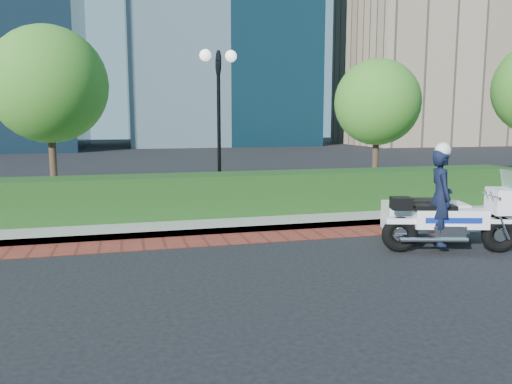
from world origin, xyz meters
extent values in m
plane|color=black|center=(0.00, 0.00, 0.00)|extent=(120.00, 120.00, 0.00)
cube|color=maroon|center=(0.00, 1.50, 0.01)|extent=(60.00, 1.00, 0.01)
cube|color=gray|center=(0.00, 6.00, 0.07)|extent=(60.00, 8.00, 0.15)
cube|color=#113315|center=(0.00, 3.60, 0.65)|extent=(18.00, 1.20, 1.00)
cylinder|color=black|center=(1.00, 5.20, 0.30)|extent=(0.30, 0.30, 0.30)
cylinder|color=black|center=(1.00, 5.20, 2.15)|extent=(0.10, 0.10, 3.70)
cylinder|color=black|center=(1.00, 5.20, 4.00)|extent=(0.04, 0.70, 0.70)
sphere|color=white|center=(0.65, 5.20, 4.20)|extent=(0.32, 0.32, 0.32)
sphere|color=white|center=(1.35, 5.20, 4.20)|extent=(0.32, 0.32, 0.32)
cylinder|color=#332319|center=(-3.50, 6.50, 1.23)|extent=(0.20, 0.20, 2.17)
sphere|color=#2E6D1B|center=(-3.50, 6.50, 3.44)|extent=(3.20, 3.20, 3.20)
cylinder|color=#332319|center=(6.50, 6.50, 1.11)|extent=(0.20, 0.20, 1.92)
sphere|color=#2E6D1B|center=(6.50, 6.50, 3.05)|extent=(2.80, 2.80, 2.80)
cube|color=gray|center=(28.00, 38.00, 14.00)|extent=(14.00, 12.00, 28.00)
torus|color=black|center=(3.41, -0.30, 0.34)|extent=(0.71, 0.39, 0.68)
torus|color=black|center=(5.20, -0.81, 0.34)|extent=(0.71, 0.39, 0.68)
cube|color=white|center=(4.30, -0.56, 0.64)|extent=(1.39, 0.68, 0.35)
cube|color=silver|center=(4.25, -0.54, 0.39)|extent=(0.66, 0.55, 0.29)
cube|color=white|center=(5.20, -0.81, 0.98)|extent=(0.55, 0.66, 0.47)
cube|color=silver|center=(5.30, -0.84, 1.35)|extent=(0.26, 0.53, 0.41)
cube|color=black|center=(4.00, -0.47, 0.85)|extent=(0.83, 0.51, 0.10)
cube|color=black|center=(3.41, -0.30, 0.93)|extent=(0.44, 0.42, 0.23)
cube|color=white|center=(4.34, 0.35, 0.52)|extent=(1.74, 1.13, 0.57)
cube|color=black|center=(4.24, 0.38, 0.83)|extent=(0.84, 0.70, 0.08)
torus|color=black|center=(4.38, 0.85, 0.26)|extent=(0.54, 0.30, 0.52)
imported|color=black|center=(4.10, -0.50, 1.05)|extent=(0.59, 0.74, 1.79)
sphere|color=white|center=(4.10, -0.50, 1.92)|extent=(0.29, 0.29, 0.29)
camera|label=1|loc=(-1.55, -8.47, 2.46)|focal=35.00mm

